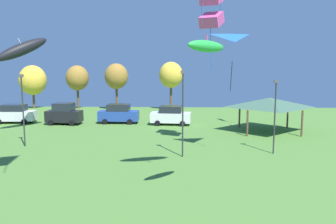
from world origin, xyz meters
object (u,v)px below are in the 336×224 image
object	(u,v)px
treeline_tree_0	(33,80)
light_post_1	(23,106)
kite_flying_7	(212,9)
light_post_2	(183,109)
treeline_tree_3	(171,75)
treeline_tree_1	(77,78)
parked_car_second_from_left	(64,114)
parked_car_third_from_left	(119,114)
kite_flying_6	(235,54)
parked_car_leftmost	(14,114)
treeline_tree_2	(116,77)
parked_car_rightmost_in_row	(171,115)
kite_flying_4	(22,49)
park_pavilion	(269,103)
kite_flying_1	(206,46)
light_post_0	(275,112)

from	to	relation	value
treeline_tree_0	light_post_1	bearing A→B (deg)	-69.21
kite_flying_7	light_post_2	bearing A→B (deg)	-130.12
treeline_tree_3	treeline_tree_1	bearing A→B (deg)	177.12
parked_car_second_from_left	light_post_1	distance (m)	11.08
parked_car_third_from_left	light_post_1	world-z (taller)	light_post_1
kite_flying_7	parked_car_third_from_left	world-z (taller)	kite_flying_7
kite_flying_6	parked_car_leftmost	distance (m)	28.84
parked_car_leftmost	treeline_tree_2	bearing A→B (deg)	47.19
kite_flying_7	parked_car_rightmost_in_row	distance (m)	15.69
light_post_1	parked_car_second_from_left	bearing A→B (deg)	90.31
kite_flying_4	parked_car_third_from_left	world-z (taller)	kite_flying_4
parked_car_leftmost	light_post_1	xyz separation A→B (m)	(6.32, -11.58, 2.42)
treeline_tree_0	treeline_tree_1	xyz separation A→B (m)	(7.03, -0.02, 0.35)
kite_flying_4	kite_flying_7	distance (m)	19.28
park_pavilion	treeline_tree_0	distance (m)	36.78
parked_car_rightmost_in_row	light_post_2	size ratio (longest dim) A/B	0.71
kite_flying_1	treeline_tree_1	size ratio (longest dim) A/B	0.35
parked_car_second_from_left	parked_car_third_from_left	xyz separation A→B (m)	(6.26, 1.04, -0.10)
parked_car_third_from_left	park_pavilion	size ratio (longest dim) A/B	0.69
parked_car_rightmost_in_row	kite_flying_7	bearing A→B (deg)	-67.32
treeline_tree_0	treeline_tree_3	world-z (taller)	treeline_tree_3
parked_car_leftmost	light_post_1	distance (m)	13.41
kite_flying_1	kite_flying_4	size ratio (longest dim) A/B	0.47
treeline_tree_0	park_pavilion	bearing A→B (deg)	-28.55
kite_flying_4	park_pavilion	bearing A→B (deg)	4.42
light_post_0	light_post_1	world-z (taller)	light_post_1
park_pavilion	treeline_tree_1	distance (m)	30.80
kite_flying_4	treeline_tree_0	xyz separation A→B (m)	(-7.25, 19.51, -4.14)
parked_car_third_from_left	treeline_tree_1	distance (m)	15.96
parked_car_rightmost_in_row	kite_flying_6	bearing A→B (deg)	-65.38
kite_flying_1	parked_car_third_from_left	xyz separation A→B (m)	(-8.59, 24.03, -6.98)
light_post_0	light_post_1	distance (m)	21.12
kite_flying_6	park_pavilion	world-z (taller)	kite_flying_6
parked_car_leftmost	park_pavilion	xyz separation A→B (m)	(29.17, -4.31, 1.97)
kite_flying_6	park_pavilion	bearing A→B (deg)	62.97
treeline_tree_1	kite_flying_7	bearing A→B (deg)	-53.55
kite_flying_6	kite_flying_1	bearing A→B (deg)	-106.95
kite_flying_6	treeline_tree_1	xyz separation A→B (m)	(-19.95, 27.96, -3.14)
kite_flying_4	light_post_2	xyz separation A→B (m)	(15.92, -8.24, -4.79)
parked_car_rightmost_in_row	light_post_0	distance (m)	15.50
light_post_2	treeline_tree_2	distance (m)	28.42
light_post_1	treeline_tree_0	bearing A→B (deg)	110.79
treeline_tree_1	kite_flying_4	bearing A→B (deg)	-89.36
treeline_tree_1	treeline_tree_2	bearing A→B (deg)	-9.93
parked_car_rightmost_in_row	park_pavilion	size ratio (longest dim) A/B	0.69
parked_car_rightmost_in_row	park_pavilion	bearing A→B (deg)	-14.74
treeline_tree_1	treeline_tree_2	distance (m)	6.39
kite_flying_1	park_pavilion	distance (m)	21.63
kite_flying_1	kite_flying_6	distance (m)	9.44
parked_car_leftmost	park_pavilion	distance (m)	29.55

